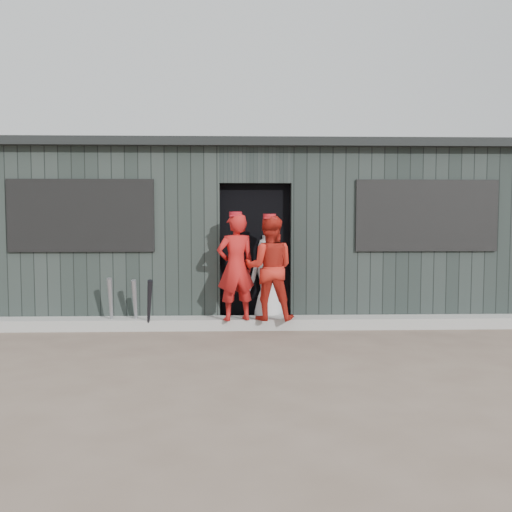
{
  "coord_description": "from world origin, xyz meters",
  "views": [
    {
      "loc": [
        -0.25,
        -5.92,
        1.54
      ],
      "look_at": [
        0.0,
        1.8,
        1.0
      ],
      "focal_mm": 40.0,
      "sensor_mm": 36.0,
      "label": 1
    }
  ],
  "objects_px": {
    "player_red_right": "(269,268)",
    "player_red_left": "(236,267)",
    "bat_left": "(111,304)",
    "dugout": "(253,232)",
    "bat_mid": "(135,305)",
    "bat_right": "(149,306)",
    "player_grey_back": "(268,281)"
  },
  "relations": [
    {
      "from": "bat_mid",
      "to": "player_red_left",
      "type": "relative_size",
      "value": 0.5
    },
    {
      "from": "player_red_left",
      "to": "player_red_right",
      "type": "relative_size",
      "value": 1.02
    },
    {
      "from": "bat_mid",
      "to": "player_red_right",
      "type": "bearing_deg",
      "value": -2.58
    },
    {
      "from": "bat_mid",
      "to": "player_red_right",
      "type": "distance_m",
      "value": 1.88
    },
    {
      "from": "bat_right",
      "to": "dugout",
      "type": "bearing_deg",
      "value": 53.6
    },
    {
      "from": "player_red_left",
      "to": "dugout",
      "type": "xyz_separation_m",
      "value": [
        0.28,
        1.86,
        0.42
      ]
    },
    {
      "from": "bat_right",
      "to": "bat_left",
      "type": "bearing_deg",
      "value": 164.63
    },
    {
      "from": "bat_left",
      "to": "bat_right",
      "type": "relative_size",
      "value": 0.99
    },
    {
      "from": "bat_mid",
      "to": "bat_left",
      "type": "bearing_deg",
      "value": -177.21
    },
    {
      "from": "bat_right",
      "to": "player_red_right",
      "type": "xyz_separation_m",
      "value": [
        1.6,
        0.08,
        0.49
      ]
    },
    {
      "from": "player_red_left",
      "to": "player_grey_back",
      "type": "distance_m",
      "value": 0.72
    },
    {
      "from": "bat_mid",
      "to": "player_grey_back",
      "type": "bearing_deg",
      "value": 12.4
    },
    {
      "from": "bat_left",
      "to": "dugout",
      "type": "xyz_separation_m",
      "value": [
        1.96,
        1.78,
        0.92
      ]
    },
    {
      "from": "player_grey_back",
      "to": "player_red_right",
      "type": "bearing_deg",
      "value": 68.96
    },
    {
      "from": "player_grey_back",
      "to": "dugout",
      "type": "bearing_deg",
      "value": -101.93
    },
    {
      "from": "bat_mid",
      "to": "player_grey_back",
      "type": "height_order",
      "value": "player_grey_back"
    },
    {
      "from": "dugout",
      "to": "player_red_right",
      "type": "bearing_deg",
      "value": -84.6
    },
    {
      "from": "bat_right",
      "to": "dugout",
      "type": "relative_size",
      "value": 0.09
    },
    {
      "from": "player_red_left",
      "to": "player_grey_back",
      "type": "height_order",
      "value": "player_red_left"
    },
    {
      "from": "bat_left",
      "to": "dugout",
      "type": "relative_size",
      "value": 0.09
    },
    {
      "from": "bat_left",
      "to": "bat_mid",
      "type": "xyz_separation_m",
      "value": [
        0.32,
        0.02,
        -0.01
      ]
    },
    {
      "from": "player_red_right",
      "to": "player_red_left",
      "type": "bearing_deg",
      "value": 6.86
    },
    {
      "from": "player_red_right",
      "to": "dugout",
      "type": "xyz_separation_m",
      "value": [
        -0.17,
        1.85,
        0.44
      ]
    },
    {
      "from": "player_red_right",
      "to": "bat_left",
      "type": "bearing_deg",
      "value": 2.74
    },
    {
      "from": "bat_left",
      "to": "bat_right",
      "type": "height_order",
      "value": "bat_left"
    },
    {
      "from": "bat_left",
      "to": "player_red_right",
      "type": "xyz_separation_m",
      "value": [
        2.13,
        -0.07,
        0.48
      ]
    },
    {
      "from": "bat_left",
      "to": "player_red_left",
      "type": "bearing_deg",
      "value": -2.87
    },
    {
      "from": "bat_right",
      "to": "player_red_left",
      "type": "xyz_separation_m",
      "value": [
        1.15,
        0.06,
        0.5
      ]
    },
    {
      "from": "bat_right",
      "to": "player_grey_back",
      "type": "height_order",
      "value": "player_grey_back"
    },
    {
      "from": "player_red_left",
      "to": "dugout",
      "type": "height_order",
      "value": "dugout"
    },
    {
      "from": "player_red_right",
      "to": "player_grey_back",
      "type": "xyz_separation_m",
      "value": [
        0.01,
        0.48,
        -0.23
      ]
    },
    {
      "from": "player_red_left",
      "to": "dugout",
      "type": "distance_m",
      "value": 1.93
    }
  ]
}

